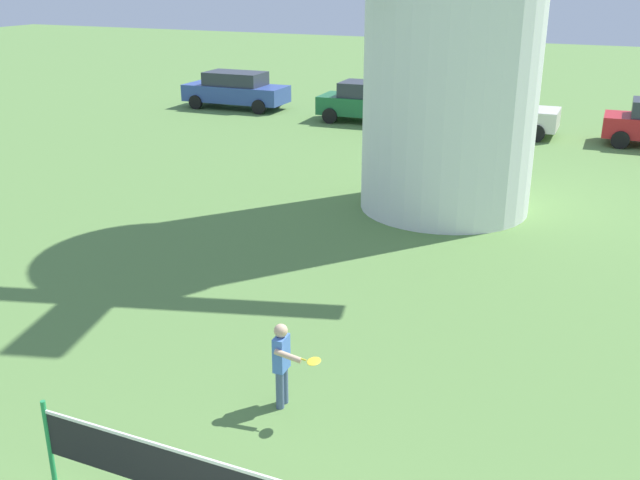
{
  "coord_description": "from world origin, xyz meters",
  "views": [
    {
      "loc": [
        2.97,
        -3.63,
        5.68
      ],
      "look_at": [
        -0.2,
        3.52,
        2.75
      ],
      "focal_mm": 40.66,
      "sensor_mm": 36.0,
      "label": 1
    }
  ],
  "objects_px": {
    "parked_car_green": "(369,101)",
    "parked_car_cream": "(503,112)",
    "player_far": "(283,361)",
    "parked_car_blue": "(236,89)"
  },
  "relations": [
    {
      "from": "player_far",
      "to": "parked_car_green",
      "type": "bearing_deg",
      "value": 106.95
    },
    {
      "from": "parked_car_green",
      "to": "player_far",
      "type": "bearing_deg",
      "value": -73.05
    },
    {
      "from": "parked_car_blue",
      "to": "parked_car_cream",
      "type": "relative_size",
      "value": 1.15
    },
    {
      "from": "player_far",
      "to": "parked_car_green",
      "type": "relative_size",
      "value": 0.32
    },
    {
      "from": "parked_car_blue",
      "to": "parked_car_green",
      "type": "distance_m",
      "value": 6.33
    },
    {
      "from": "player_far",
      "to": "parked_car_cream",
      "type": "height_order",
      "value": "parked_car_cream"
    },
    {
      "from": "parked_car_blue",
      "to": "player_far",
      "type": "bearing_deg",
      "value": -58.37
    },
    {
      "from": "parked_car_green",
      "to": "parked_car_cream",
      "type": "distance_m",
      "value": 5.27
    },
    {
      "from": "player_far",
      "to": "parked_car_cream",
      "type": "bearing_deg",
      "value": 91.81
    },
    {
      "from": "player_far",
      "to": "parked_car_green",
      "type": "height_order",
      "value": "parked_car_green"
    }
  ]
}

